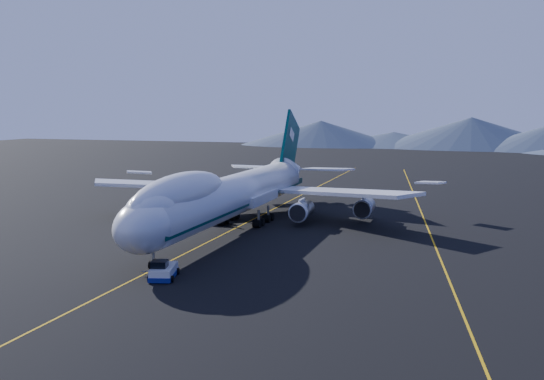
% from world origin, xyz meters
% --- Properties ---
extents(ground, '(500.00, 500.00, 0.00)m').
position_xyz_m(ground, '(0.00, 0.00, 0.00)').
color(ground, black).
rests_on(ground, ground).
extents(taxiway_line_main, '(0.25, 220.00, 0.01)m').
position_xyz_m(taxiway_line_main, '(0.00, 0.00, 0.01)').
color(taxiway_line_main, '#C9950B').
rests_on(taxiway_line_main, ground).
extents(taxiway_line_side, '(28.08, 198.09, 0.01)m').
position_xyz_m(taxiway_line_side, '(30.00, 10.00, 0.01)').
color(taxiway_line_side, '#C9950B').
rests_on(taxiway_line_side, ground).
extents(boeing_747, '(59.62, 72.43, 19.37)m').
position_xyz_m(boeing_747, '(0.00, 0.03, 5.81)').
color(boeing_747, silver).
rests_on(boeing_747, ground).
extents(pushback_tug, '(3.89, 5.53, 2.19)m').
position_xyz_m(pushback_tug, '(3.00, -29.50, 0.69)').
color(pushback_tug, silver).
rests_on(pushback_tug, ground).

